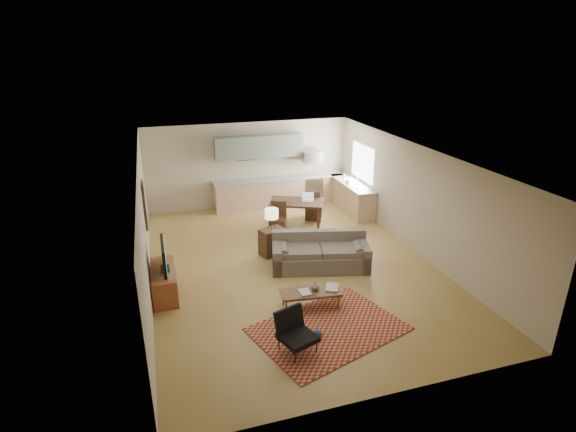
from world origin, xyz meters
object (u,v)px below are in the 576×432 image
object	(u,v)px
sofa	(320,252)
coffee_table	(311,299)
dining_table	(297,214)
tv_credenza	(164,282)
armchair	(298,334)
console_table	(272,242)

from	to	relation	value
sofa	coffee_table	size ratio (longest dim) A/B	1.94
dining_table	coffee_table	bearing A→B (deg)	-80.10
tv_credenza	armchair	bearing A→B (deg)	-51.34
sofa	tv_credenza	world-z (taller)	sofa
coffee_table	console_table	world-z (taller)	console_table
sofa	dining_table	size ratio (longest dim) A/B	1.56
tv_credenza	dining_table	xyz separation A→B (m)	(3.85, 2.80, 0.08)
console_table	dining_table	distance (m)	1.97
dining_table	tv_credenza	bearing A→B (deg)	-119.77
tv_credenza	sofa	bearing A→B (deg)	2.83
armchair	dining_table	xyz separation A→B (m)	(1.75, 5.42, 0.01)
sofa	coffee_table	bearing A→B (deg)	-103.11
armchair	console_table	size ratio (longest dim) A/B	1.08
console_table	dining_table	world-z (taller)	dining_table
coffee_table	console_table	xyz separation A→B (m)	(-0.11, 2.57, 0.16)
armchair	tv_credenza	size ratio (longest dim) A/B	0.57
sofa	console_table	distance (m)	1.37
tv_credenza	dining_table	bearing A→B (deg)	36.04
armchair	dining_table	distance (m)	5.70
coffee_table	console_table	bearing A→B (deg)	99.06
sofa	armchair	distance (m)	3.17
console_table	dining_table	bearing A→B (deg)	33.42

